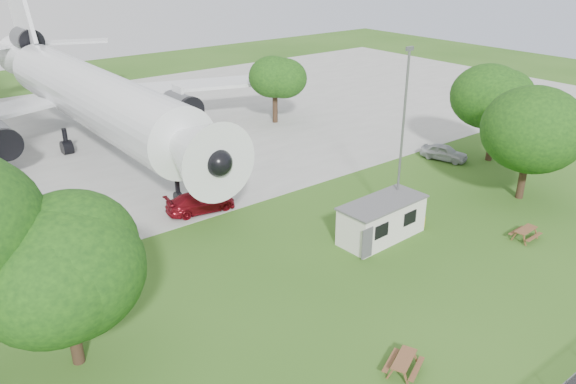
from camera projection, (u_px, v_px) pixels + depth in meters
ground at (378, 309)px, 29.86m from camera, size 160.00×160.00×0.00m
concrete_apron at (105, 136)px, 57.23m from camera, size 120.00×46.00×0.03m
airliner at (86, 92)px, 52.45m from camera, size 46.36×47.73×17.69m
site_cabin at (382, 220)px, 36.69m from camera, size 6.80×2.95×2.62m
picnic_west at (403, 372)px, 25.44m from camera, size 2.25×2.09×0.76m
picnic_east at (524, 239)px, 36.97m from camera, size 1.87×1.58×0.76m
lamp_mast at (402, 142)px, 36.56m from camera, size 0.16×0.16×12.00m
tree_west_small at (61, 266)px, 24.01m from camera, size 7.06×7.06×8.67m
tree_east_front at (531, 132)px, 41.00m from camera, size 8.07×8.07×9.29m
tree_east_back at (497, 101)px, 48.52m from camera, size 6.75×6.75×8.83m
tree_far_apron at (275, 78)px, 59.63m from camera, size 5.34×5.34×7.59m
car_ne_hatch at (444, 152)px, 50.48m from camera, size 2.80×4.44×1.41m
car_apron_van at (201, 202)px, 40.60m from camera, size 5.30×2.77×1.47m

